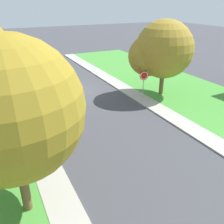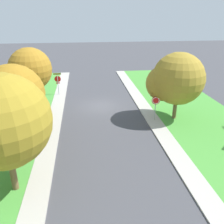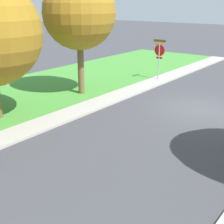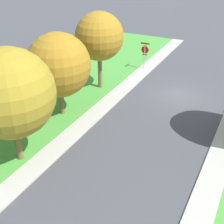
# 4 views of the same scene
# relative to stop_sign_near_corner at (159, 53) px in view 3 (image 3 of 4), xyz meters

# --- Properties ---
(ground_plane) EXTENTS (120.00, 120.00, 0.00)m
(ground_plane) POSITION_rel_stop_sign_near_corner_xyz_m (-4.84, 4.37, -1.88)
(ground_plane) COLOR #424247
(stop_sign_near_corner) EXTENTS (0.92, 0.92, 2.77)m
(stop_sign_near_corner) POSITION_rel_stop_sign_near_corner_xyz_m (0.00, 0.00, 0.00)
(stop_sign_near_corner) COLOR #9E9EA3
(stop_sign_near_corner) RESTS_ON ground
(tree_corner_large) EXTENTS (4.34, 4.04, 6.63)m
(tree_corner_large) POSITION_rel_stop_sign_near_corner_xyz_m (2.05, 5.72, 2.59)
(tree_corner_large) COLOR brown
(tree_corner_large) RESTS_ON ground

